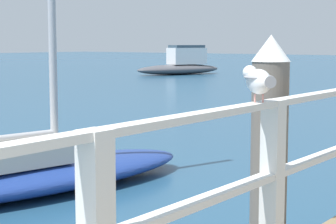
# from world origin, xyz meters

# --- Properties ---
(dock_piling_near) EXTENTS (0.29, 0.29, 1.93)m
(dock_piling_near) POSITION_xyz_m (-1.49, 4.66, 0.97)
(dock_piling_near) COLOR #6B6056
(dock_piling_near) RESTS_ON ground_plane
(seagull_foreground) EXTENTS (0.38, 0.36, 0.21)m
(seagull_foreground) POSITION_xyz_m (-1.11, 3.79, 1.65)
(seagull_foreground) COLOR white
(seagull_foreground) RESTS_ON pier_railing
(boat_0) EXTENTS (3.27, 5.61, 1.67)m
(boat_0) POSITION_xyz_m (-19.54, 28.29, 0.55)
(boat_0) COLOR #4C4C51
(boat_0) RESTS_ON ground_plane
(boat_2) EXTENTS (2.16, 4.61, 5.96)m
(boat_2) POSITION_xyz_m (-5.20, 5.49, 0.29)
(boat_2) COLOR navy
(boat_2) RESTS_ON ground_plane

